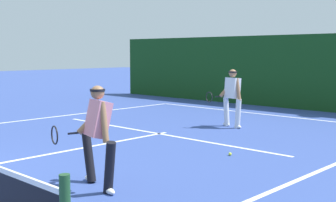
% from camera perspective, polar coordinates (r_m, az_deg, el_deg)
% --- Properties ---
extents(court_line_baseline_far, '(9.21, 0.10, 0.01)m').
position_cam_1_polar(court_line_baseline_far, '(15.56, 12.00, -1.64)').
color(court_line_baseline_far, white).
rests_on(court_line_baseline_far, ground_plane).
extents(court_line_service, '(7.51, 0.10, 0.01)m').
position_cam_1_polar(court_line_service, '(11.61, -1.13, -4.14)').
color(court_line_service, white).
rests_on(court_line_service, ground_plane).
extents(court_line_centre, '(0.10, 6.40, 0.01)m').
position_cam_1_polar(court_line_centre, '(9.76, -13.48, -6.28)').
color(court_line_centre, white).
rests_on(court_line_centre, ground_plane).
extents(player_near, '(1.11, 0.87, 1.58)m').
position_cam_1_polar(player_near, '(6.99, -8.89, -3.88)').
color(player_near, black).
rests_on(player_near, ground_plane).
extents(player_far, '(0.94, 0.87, 1.61)m').
position_cam_1_polar(player_far, '(12.65, 8.06, 0.69)').
color(player_far, silver).
rests_on(player_far, ground_plane).
extents(tennis_ball, '(0.07, 0.07, 0.07)m').
position_cam_1_polar(tennis_ball, '(9.27, 7.82, -6.63)').
color(tennis_ball, '#D1E033').
rests_on(tennis_ball, ground_plane).
extents(back_fence_windscreen, '(17.99, 0.12, 2.72)m').
position_cam_1_polar(back_fence_windscreen, '(17.26, 15.74, 3.55)').
color(back_fence_windscreen, '#143E17').
rests_on(back_fence_windscreen, ground_plane).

